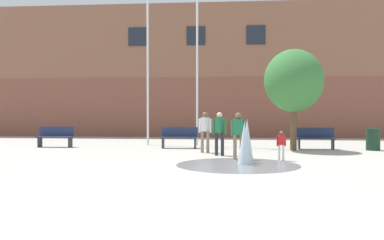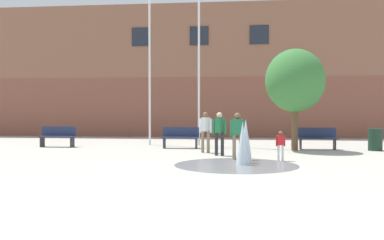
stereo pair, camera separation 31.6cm
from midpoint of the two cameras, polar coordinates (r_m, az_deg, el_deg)
name	(u,v)px [view 1 (the left image)]	position (r m, az deg, el deg)	size (l,w,h in m)	color
ground_plane	(122,193)	(9.48, -9.86, -9.12)	(100.00, 100.00, 0.00)	#B2ADA3
library_building	(200,74)	(29.61, 0.71, 5.88)	(36.00, 6.05, 7.96)	brown
splash_fountain	(244,146)	(14.09, 6.01, -3.32)	(3.79, 3.79, 1.40)	gray
park_bench_under_left_flagpole	(56,136)	(20.94, -17.35, -2.00)	(1.60, 0.44, 0.91)	#28282D
park_bench_under_right_flagpole	(179,137)	(19.46, -2.09, -2.19)	(1.60, 0.44, 0.91)	#28282D
park_bench_far_right	(316,138)	(19.69, 14.97, -2.20)	(1.60, 0.44, 0.91)	#28282D
adult_near_bench	(205,129)	(17.48, 1.15, -1.12)	(0.50, 0.39, 1.59)	#89755B
child_with_pink_shirt	(281,143)	(15.14, 10.68, -2.92)	(0.31, 0.18, 0.99)	silver
adult_watching	(238,132)	(15.21, 5.30, -1.53)	(0.50, 0.31, 1.59)	#89755B
adult_in_red	(219,130)	(16.47, 2.96, -1.29)	(0.50, 0.39, 1.59)	#28282D
flagpole_left	(148,53)	(21.43, -6.00, 8.45)	(0.80, 0.10, 8.16)	silver
flagpole_right	(198,50)	(21.10, 0.30, 8.87)	(0.80, 0.10, 8.38)	silver
trash_can	(373,139)	(19.88, 21.59, -2.31)	(0.56, 0.56, 0.90)	#193323
street_tree_near_building	(294,81)	(18.86, 12.33, 4.87)	(2.42, 2.42, 4.15)	brown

